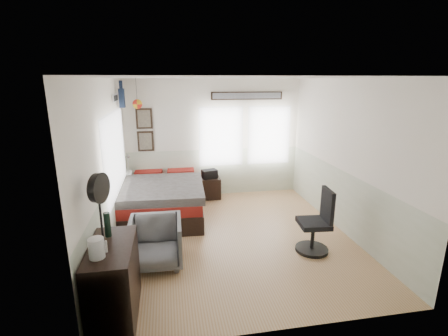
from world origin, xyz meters
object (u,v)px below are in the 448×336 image
(armchair, at_px, (156,242))
(task_chair, at_px, (317,226))
(dresser, at_px, (114,281))
(nightstand, at_px, (210,188))
(bed, at_px, (163,198))

(armchair, bearing_deg, task_chair, 0.19)
(dresser, xyz_separation_m, armchair, (0.43, 1.04, -0.10))
(task_chair, bearing_deg, nightstand, 121.76)
(nightstand, distance_m, task_chair, 3.03)
(bed, xyz_separation_m, nightstand, (1.05, 0.77, -0.10))
(armchair, relative_size, task_chair, 0.75)
(armchair, xyz_separation_m, nightstand, (1.15, 2.66, -0.11))
(bed, height_order, task_chair, task_chair)
(dresser, distance_m, nightstand, 4.03)
(dresser, height_order, nightstand, dresser)
(bed, distance_m, task_chair, 3.09)
(armchair, height_order, nightstand, armchair)
(nightstand, bearing_deg, bed, -143.01)
(bed, bearing_deg, armchair, -90.09)
(task_chair, bearing_deg, dresser, -156.24)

